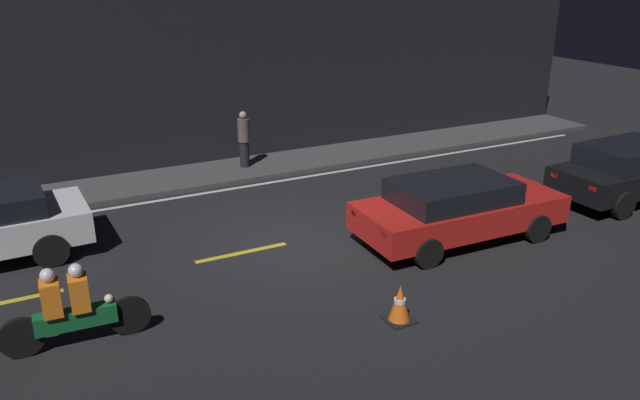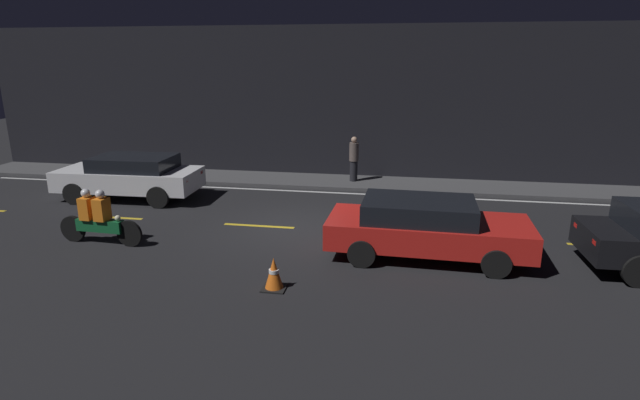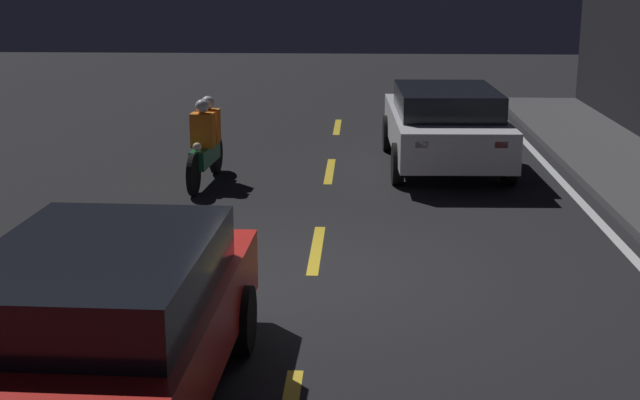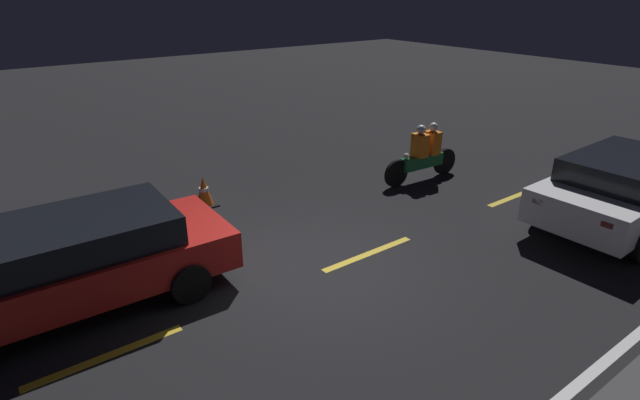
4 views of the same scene
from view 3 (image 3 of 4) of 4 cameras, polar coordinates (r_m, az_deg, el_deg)
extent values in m
plane|color=black|center=(10.25, -0.52, -4.88)|extent=(56.00, 56.00, 0.00)
cube|color=gold|center=(19.95, 1.12, 4.70)|extent=(2.00, 0.14, 0.01)
cube|color=gold|center=(15.54, 0.63, 1.87)|extent=(2.00, 0.14, 0.01)
cube|color=gold|center=(11.20, -0.23, -3.17)|extent=(2.00, 0.14, 0.01)
cube|color=silver|center=(15.96, 7.93, 4.50)|extent=(4.60, 1.99, 0.65)
cube|color=black|center=(15.65, 8.10, 6.31)|extent=(2.55, 1.74, 0.44)
cube|color=red|center=(13.67, 6.54, 3.56)|extent=(0.07, 0.20, 0.10)
cube|color=red|center=(13.84, 11.51, 3.49)|extent=(0.07, 0.20, 0.10)
cylinder|color=black|center=(17.31, 4.37, 4.29)|extent=(0.69, 0.20, 0.69)
cylinder|color=black|center=(17.51, 10.31, 4.22)|extent=(0.69, 0.20, 0.69)
cylinder|color=black|center=(14.56, 4.99, 2.32)|extent=(0.69, 0.20, 0.69)
cylinder|color=black|center=(14.79, 12.01, 2.26)|extent=(0.69, 0.20, 0.69)
cube|color=red|center=(7.05, -14.27, -9.30)|extent=(4.63, 1.97, 0.60)
cube|color=black|center=(7.06, -13.96, -4.64)|extent=(2.56, 1.73, 0.46)
cube|color=red|center=(8.91, -6.12, -2.83)|extent=(0.07, 0.20, 0.10)
cube|color=red|center=(9.20, -13.51, -2.60)|extent=(0.07, 0.20, 0.10)
cylinder|color=black|center=(8.23, -4.98, -7.62)|extent=(0.63, 0.20, 0.62)
cylinder|color=black|center=(8.69, -16.92, -6.98)|extent=(0.63, 0.20, 0.62)
cylinder|color=black|center=(13.92, -8.09, 1.62)|extent=(0.67, 0.12, 0.66)
cylinder|color=black|center=(15.44, -6.68, 2.94)|extent=(0.67, 0.14, 0.66)
cube|color=#14592D|center=(14.65, -7.37, 2.89)|extent=(1.23, 0.31, 0.30)
sphere|color=#F2EABF|center=(14.11, -7.88, 3.38)|extent=(0.14, 0.14, 0.14)
cube|color=orange|center=(14.47, -7.51, 4.46)|extent=(0.30, 0.38, 0.55)
sphere|color=silver|center=(14.41, -7.56, 5.97)|extent=(0.22, 0.22, 0.22)
cube|color=orange|center=(14.86, -7.16, 4.73)|extent=(0.30, 0.38, 0.55)
sphere|color=silver|center=(14.80, -7.20, 6.20)|extent=(0.22, 0.22, 0.22)
camera|label=1|loc=(18.90, -38.16, 18.36)|focal=35.00mm
camera|label=2|loc=(14.81, -61.87, 11.14)|focal=28.00mm
camera|label=4|loc=(7.51, 49.36, 17.42)|focal=28.00mm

